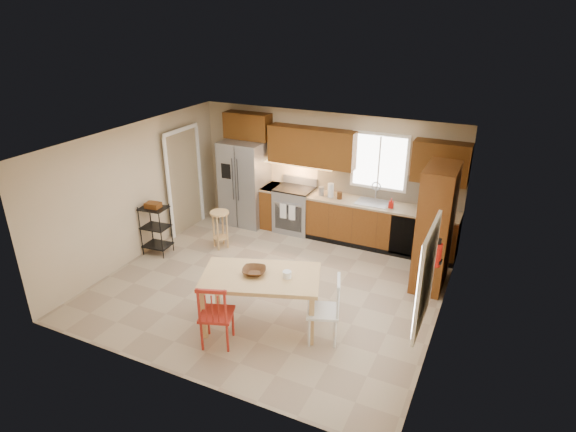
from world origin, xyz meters
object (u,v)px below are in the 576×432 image
(refrigerator, at_px, (245,183))
(fire_extinguisher, at_px, (437,255))
(table_bowl, at_px, (254,274))
(pantry, at_px, (435,228))
(chair_red, at_px, (217,313))
(range_stove, at_px, (295,210))
(soap_bottle, at_px, (391,203))
(chair_white, at_px, (323,310))
(bar_stool, at_px, (220,230))
(dining_table, at_px, (261,300))
(utility_cart, at_px, (156,229))
(table_jar, at_px, (287,276))

(refrigerator, bearing_deg, fire_extinguisher, -24.52)
(refrigerator, xyz_separation_m, table_bowl, (1.98, -3.17, -0.08))
(pantry, distance_m, chair_red, 3.80)
(range_stove, distance_m, chair_red, 3.93)
(range_stove, bearing_deg, soap_bottle, -2.40)
(pantry, height_order, chair_white, pantry)
(chair_red, relative_size, bar_stool, 1.31)
(dining_table, height_order, utility_cart, utility_cart)
(table_bowl, xyz_separation_m, bar_stool, (-1.81, 1.88, -0.45))
(dining_table, height_order, chair_red, chair_red)
(table_jar, height_order, bar_stool, table_jar)
(soap_bottle, height_order, chair_white, soap_bottle)
(refrigerator, distance_m, chair_white, 4.38)
(pantry, distance_m, dining_table, 3.10)
(range_stove, relative_size, dining_table, 0.55)
(range_stove, xyz_separation_m, fire_extinguisher, (3.18, -2.04, 0.64))
(pantry, relative_size, utility_cart, 2.13)
(soap_bottle, height_order, table_bowl, soap_bottle)
(refrigerator, relative_size, range_stove, 1.98)
(refrigerator, distance_m, table_bowl, 3.74)
(soap_bottle, height_order, table_jar, soap_bottle)
(bar_stool, bearing_deg, chair_red, -53.98)
(table_jar, distance_m, bar_stool, 2.93)
(refrigerator, distance_m, bar_stool, 1.41)
(fire_extinguisher, relative_size, chair_red, 0.36)
(table_bowl, height_order, bar_stool, table_bowl)
(fire_extinguisher, bearing_deg, chair_white, -138.39)
(chair_red, height_order, utility_cart, chair_red)
(range_stove, xyz_separation_m, pantry, (2.98, -0.99, 0.59))
(soap_bottle, distance_m, bar_stool, 3.32)
(refrigerator, height_order, dining_table, refrigerator)
(pantry, bearing_deg, chair_white, -116.41)
(pantry, xyz_separation_m, chair_red, (-2.39, -2.90, -0.56))
(soap_bottle, distance_m, fire_extinguisher, 2.27)
(soap_bottle, bearing_deg, pantry, -43.45)
(pantry, distance_m, table_jar, 2.72)
(fire_extinguisher, distance_m, table_jar, 2.18)
(soap_bottle, relative_size, utility_cart, 0.19)
(chair_red, relative_size, utility_cart, 1.00)
(range_stove, distance_m, table_jar, 3.41)
(refrigerator, xyz_separation_m, utility_cart, (-0.80, -2.01, -0.42))
(refrigerator, xyz_separation_m, chair_red, (1.74, -3.82, -0.42))
(table_bowl, bearing_deg, table_jar, 12.53)
(chair_red, bearing_deg, chair_white, 8.85)
(chair_white, bearing_deg, bar_stool, 37.99)
(range_stove, distance_m, table_bowl, 3.36)
(table_bowl, distance_m, bar_stool, 2.65)
(refrigerator, xyz_separation_m, table_jar, (2.46, -3.07, -0.05))
(refrigerator, bearing_deg, chair_red, -65.53)
(fire_extinguisher, distance_m, bar_stool, 4.27)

